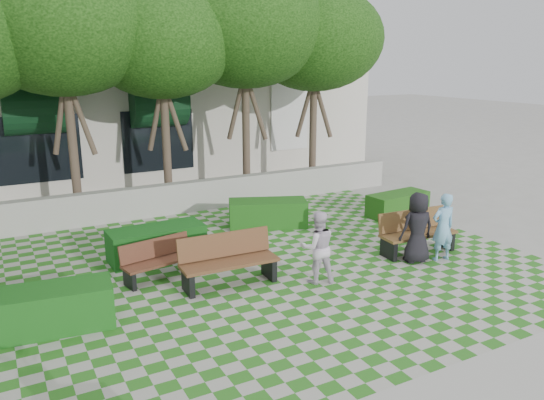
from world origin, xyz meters
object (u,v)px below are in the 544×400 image
hedge_east (398,204)px  hedge_midleft (157,243)px  bench_east (416,233)px  hedge_midright (268,213)px  person_white (318,247)px  person_blue (443,227)px  bench_west (159,260)px  hedge_west (48,309)px  bench_mid (228,261)px  person_dark (417,228)px

hedge_east → hedge_midleft: hedge_midleft is taller
bench_east → hedge_midright: 4.08m
hedge_east → bench_east: bearing=-123.5°
hedge_midright → person_white: (-0.88, -3.81, 0.39)m
person_blue → bench_east: bearing=-69.1°
hedge_east → person_blue: 3.63m
bench_west → hedge_midleft: (0.29, 1.15, -0.02)m
bench_east → hedge_west: bench_east is taller
bench_west → bench_mid: bearing=-51.2°
hedge_midright → person_blue: bearing=-60.8°
bench_east → person_white: (-3.03, -0.35, 0.28)m
bench_mid → bench_west: 1.50m
bench_west → person_white: size_ratio=1.09×
person_blue → hedge_east: bearing=-107.5°
bench_east → hedge_midleft: size_ratio=0.90×
bench_west → person_blue: 6.34m
bench_east → hedge_midright: bearing=125.7°
hedge_midright → hedge_west: size_ratio=0.99×
person_white → hedge_east: bearing=-131.7°
bench_east → hedge_east: bearing=60.3°
person_white → bench_mid: bearing=-8.1°
bench_east → hedge_west: 8.15m
bench_west → person_blue: (5.99, -2.03, 0.39)m
bench_west → person_dark: 5.72m
bench_east → person_dark: person_dark is taller
hedge_west → hedge_midleft: bearing=42.5°
hedge_east → person_blue: size_ratio=1.22×
bench_mid → person_white: bearing=-22.6°
bench_east → hedge_west: (-8.15, 0.14, -0.11)m
bench_mid → bench_west: bearing=142.4°
hedge_midleft → person_white: bearing=-48.7°
bench_west → hedge_east: 7.65m
hedge_midleft → person_blue: person_blue is taller
hedge_west → person_blue: 8.35m
bench_west → person_dark: bearing=-30.3°
bench_east → hedge_west: size_ratio=0.91×
hedge_midleft → bench_east: bearing=-24.4°
person_white → bench_west: bearing=-14.9°
person_dark → hedge_midright: bearing=-56.1°
bench_west → person_dark: size_ratio=1.02×
bench_west → hedge_west: bearing=-163.3°
bench_mid → person_dark: bearing=-9.6°
hedge_east → hedge_west: 10.16m
hedge_midright → person_white: size_ratio=1.39×
bench_mid → person_white: 1.84m
bench_mid → bench_east: bearing=-2.9°
bench_mid → hedge_east: size_ratio=1.05×
hedge_midleft → person_dark: (5.11, -2.99, 0.43)m
bench_mid → person_white: size_ratio=1.32×
hedge_west → person_white: 5.16m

